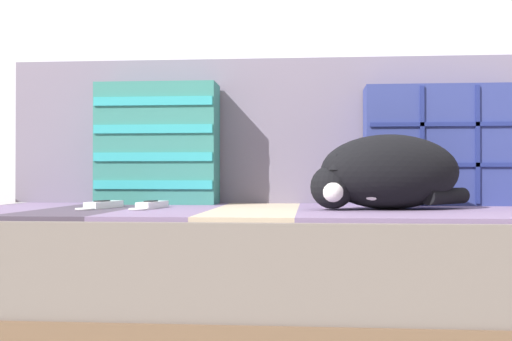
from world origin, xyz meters
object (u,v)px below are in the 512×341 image
at_px(couch, 340,281).
at_px(game_remote_near, 103,205).
at_px(throw_pillow_striped, 158,144).
at_px(sleeping_cat, 386,174).
at_px(throw_pillow_quilted, 445,146).
at_px(game_remote_far, 151,205).

xyz_separation_m(couch, game_remote_near, (-0.63, -0.05, 0.20)).
xyz_separation_m(throw_pillow_striped, sleeping_cat, (0.66, -0.27, -0.09)).
bearing_deg(couch, throw_pillow_quilted, 34.82).
bearing_deg(throw_pillow_striped, throw_pillow_quilted, 0.03).
bearing_deg(couch, game_remote_far, -174.46).
relative_size(throw_pillow_quilted, game_remote_far, 2.41).
bearing_deg(game_remote_far, sleeping_cat, 0.09).
relative_size(throw_pillow_quilted, throw_pillow_striped, 1.27).
relative_size(throw_pillow_striped, game_remote_near, 1.80).
height_order(throw_pillow_quilted, sleeping_cat, throw_pillow_quilted).
xyz_separation_m(throw_pillow_striped, game_remote_near, (-0.08, -0.27, -0.18)).
xyz_separation_m(throw_pillow_quilted, sleeping_cat, (-0.21, -0.27, -0.08)).
height_order(couch, throw_pillow_quilted, throw_pillow_quilted).
relative_size(throw_pillow_quilted, sleeping_cat, 1.10).
bearing_deg(sleeping_cat, game_remote_far, -179.91).
bearing_deg(sleeping_cat, game_remote_near, 179.99).
relative_size(couch, game_remote_near, 10.28).
relative_size(couch, game_remote_far, 10.81).
bearing_deg(sleeping_cat, throw_pillow_quilted, 52.74).
bearing_deg(throw_pillow_quilted, game_remote_near, -164.16).
distance_m(throw_pillow_quilted, throw_pillow_striped, 0.87).
bearing_deg(couch, sleeping_cat, -22.42).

